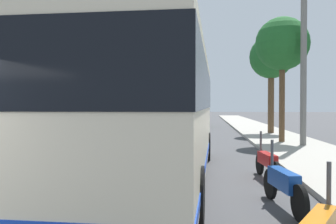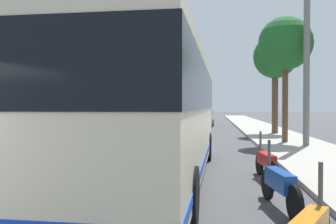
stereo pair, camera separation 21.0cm
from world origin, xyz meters
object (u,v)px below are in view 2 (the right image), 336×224
(car_oncoming, at_px, (146,118))
(roadside_tree_far_block, at_px, (275,58))
(coach_bus, at_px, (160,108))
(utility_pole, at_px, (307,53))
(motorcycle_mid_row, at_px, (266,163))
(motorcycle_by_tree, at_px, (279,185))
(car_side_street, at_px, (159,116))
(car_behind_bus, at_px, (145,120))
(car_ahead_same_lane, at_px, (204,119))
(roadside_tree_mid_block, at_px, (285,44))

(car_oncoming, height_order, roadside_tree_far_block, roadside_tree_far_block)
(coach_bus, relative_size, utility_pole, 1.30)
(motorcycle_mid_row, height_order, utility_pole, utility_pole)
(motorcycle_by_tree, height_order, car_side_street, car_side_street)
(car_behind_bus, bearing_deg, motorcycle_mid_row, 21.23)
(car_oncoming, relative_size, car_ahead_same_lane, 1.12)
(car_oncoming, bearing_deg, roadside_tree_mid_block, 27.00)
(car_ahead_same_lane, bearing_deg, coach_bus, -178.46)
(motorcycle_mid_row, distance_m, roadside_tree_far_block, 15.82)
(coach_bus, distance_m, car_oncoming, 27.56)
(motorcycle_by_tree, relative_size, roadside_tree_mid_block, 0.33)
(coach_bus, height_order, car_behind_bus, coach_bus)
(motorcycle_by_tree, height_order, car_oncoming, car_oncoming)
(motorcycle_by_tree, relative_size, car_ahead_same_lane, 0.50)
(utility_pole, bearing_deg, motorcycle_by_tree, 163.50)
(roadside_tree_mid_block, distance_m, roadside_tree_far_block, 5.95)
(car_oncoming, bearing_deg, roadside_tree_far_block, 39.33)
(car_ahead_same_lane, height_order, roadside_tree_mid_block, roadside_tree_mid_block)
(car_ahead_same_lane, relative_size, roadside_tree_far_block, 0.63)
(motorcycle_by_tree, xyz_separation_m, utility_pole, (10.21, -3.03, 3.91))
(coach_bus, height_order, utility_pole, utility_pole)
(motorcycle_mid_row, relative_size, utility_pole, 0.24)
(car_ahead_same_lane, bearing_deg, motorcycle_mid_row, -171.82)
(utility_pole, bearing_deg, car_oncoming, 30.28)
(car_ahead_same_lane, height_order, car_side_street, car_ahead_same_lane)
(car_behind_bus, distance_m, utility_pole, 18.10)
(car_ahead_same_lane, height_order, car_behind_bus, car_ahead_same_lane)
(car_oncoming, bearing_deg, motorcycle_mid_row, 13.63)
(car_oncoming, bearing_deg, car_side_street, 175.18)
(car_oncoming, distance_m, car_behind_bus, 4.91)
(motorcycle_mid_row, height_order, roadside_tree_mid_block, roadside_tree_mid_block)
(car_behind_bus, bearing_deg, utility_pole, 38.10)
(motorcycle_mid_row, bearing_deg, car_ahead_same_lane, -1.61)
(car_side_street, bearing_deg, utility_pole, 20.30)
(car_side_street, distance_m, utility_pole, 29.78)
(car_oncoming, xyz_separation_m, utility_pole, (-19.21, -11.21, 3.66))
(coach_bus, xyz_separation_m, car_behind_bus, (22.14, 4.68, -1.27))
(car_behind_bus, height_order, roadside_tree_far_block, roadside_tree_far_block)
(motorcycle_by_tree, xyz_separation_m, car_side_street, (37.61, 8.03, 0.25))
(car_oncoming, xyz_separation_m, roadside_tree_far_block, (-11.81, -11.04, 4.42))
(roadside_tree_far_block, bearing_deg, utility_pole, -178.66)
(car_side_street, height_order, utility_pole, utility_pole)
(coach_bus, relative_size, car_side_street, 2.48)
(motorcycle_mid_row, bearing_deg, car_side_street, 6.22)
(car_side_street, bearing_deg, car_behind_bus, 1.36)
(motorcycle_mid_row, xyz_separation_m, roadside_tree_far_block, (14.87, -2.70, 4.70))
(motorcycle_by_tree, bearing_deg, roadside_tree_mid_block, -20.40)
(coach_bus, height_order, roadside_tree_mid_block, roadside_tree_mid_block)
(roadside_tree_mid_block, bearing_deg, car_side_street, 21.82)
(roadside_tree_far_block, relative_size, utility_pole, 0.76)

